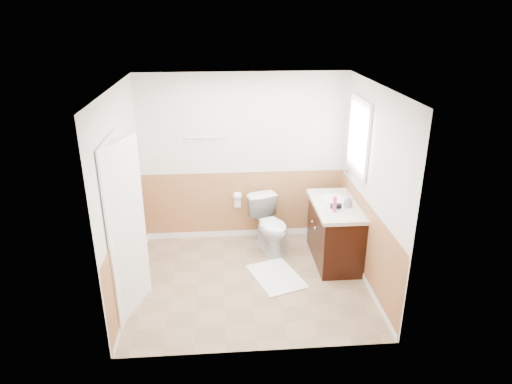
{
  "coord_description": "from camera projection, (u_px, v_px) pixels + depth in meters",
  "views": [
    {
      "loc": [
        -0.33,
        -5.05,
        3.31
      ],
      "look_at": [
        0.1,
        0.25,
        1.15
      ],
      "focal_mm": 31.98,
      "sensor_mm": 36.0,
      "label": 1
    }
  ],
  "objects": [
    {
      "name": "door",
      "position": [
        126.0,
        231.0,
        5.03
      ],
      "size": [
        0.29,
        0.78,
        2.04
      ],
      "primitive_type": "cube",
      "rotation": [
        0.0,
        0.0,
        -0.31
      ],
      "color": "white",
      "rests_on": "wall_left"
    },
    {
      "name": "wall_right",
      "position": [
        372.0,
        189.0,
        5.57
      ],
      "size": [
        0.0,
        3.0,
        3.0
      ],
      "primitive_type": "plane",
      "rotation": [
        1.57,
        0.0,
        -1.57
      ],
      "color": "silver",
      "rests_on": "floor"
    },
    {
      "name": "vanity_cabinet",
      "position": [
        335.0,
        234.0,
        6.31
      ],
      "size": [
        0.55,
        1.1,
        0.8
      ],
      "primitive_type": "cube",
      "color": "black",
      "rests_on": "floor"
    },
    {
      "name": "vanity_knob_right",
      "position": [
        312.0,
        222.0,
        6.32
      ],
      "size": [
        0.03,
        0.03,
        0.03
      ],
      "primitive_type": "sphere",
      "color": "#B8B8BF",
      "rests_on": "vanity_cabinet"
    },
    {
      "name": "tp_sheet",
      "position": [
        238.0,
        203.0,
        6.84
      ],
      "size": [
        0.1,
        0.01,
        0.16
      ],
      "primitive_type": "cube",
      "color": "white",
      "rests_on": "tp_roll"
    },
    {
      "name": "hair_dryer_body",
      "position": [
        336.0,
        206.0,
        5.99
      ],
      "size": [
        0.14,
        0.07,
        0.07
      ],
      "primitive_type": "cylinder",
      "rotation": [
        0.0,
        1.57,
        0.0
      ],
      "color": "black",
      "rests_on": "countertop"
    },
    {
      "name": "window_frame",
      "position": [
        359.0,
        136.0,
        5.93
      ],
      "size": [
        0.04,
        0.8,
        1.0
      ],
      "primitive_type": "cube",
      "color": "white",
      "rests_on": "wall_right"
    },
    {
      "name": "towel_bar",
      "position": [
        205.0,
        138.0,
        6.44
      ],
      "size": [
        0.62,
        0.02,
        0.02
      ],
      "primitive_type": "cylinder",
      "rotation": [
        0.0,
        1.57,
        0.0
      ],
      "color": "silver",
      "rests_on": "wall_back"
    },
    {
      "name": "lotion_bottle",
      "position": [
        335.0,
        204.0,
        5.86
      ],
      "size": [
        0.05,
        0.05,
        0.22
      ],
      "primitive_type": "cylinder",
      "color": "#E83C77",
      "rests_on": "countertop"
    },
    {
      "name": "toilet",
      "position": [
        270.0,
        225.0,
        6.59
      ],
      "size": [
        0.66,
        0.86,
        0.78
      ],
      "primitive_type": "imported",
      "rotation": [
        0.0,
        0.0,
        0.33
      ],
      "color": "white",
      "rests_on": "floor"
    },
    {
      "name": "wainscot_left",
      "position": [
        130.0,
        252.0,
        5.63
      ],
      "size": [
        0.0,
        2.6,
        2.6
      ],
      "primitive_type": "plane",
      "rotation": [
        1.57,
        0.0,
        1.57
      ],
      "color": "#AB7444",
      "rests_on": "floor"
    },
    {
      "name": "bath_mat",
      "position": [
        276.0,
        277.0,
        6.02
      ],
      "size": [
        0.78,
        0.94,
        0.02
      ],
      "primitive_type": "cube",
      "rotation": [
        0.0,
        0.0,
        0.33
      ],
      "color": "white",
      "rests_on": "floor"
    },
    {
      "name": "door_frame",
      "position": [
        119.0,
        230.0,
        5.02
      ],
      "size": [
        0.02,
        0.92,
        2.1
      ],
      "primitive_type": "cube",
      "color": "white",
      "rests_on": "wall_left"
    },
    {
      "name": "wainscot_front",
      "position": [
        258.0,
        310.0,
        4.56
      ],
      "size": [
        3.0,
        0.0,
        3.0
      ],
      "primitive_type": "plane",
      "rotation": [
        -1.57,
        0.0,
        0.0
      ],
      "color": "#AB7444",
      "rests_on": "floor"
    },
    {
      "name": "ceiling",
      "position": [
        249.0,
        87.0,
        4.99
      ],
      "size": [
        3.0,
        3.0,
        0.0
      ],
      "primitive_type": "plane",
      "rotation": [
        3.14,
        0.0,
        0.0
      ],
      "color": "white",
      "rests_on": "floor"
    },
    {
      "name": "tp_roll",
      "position": [
        237.0,
        196.0,
        6.8
      ],
      "size": [
        0.1,
        0.11,
        0.11
      ],
      "primitive_type": "cylinder",
      "rotation": [
        0.0,
        1.57,
        0.0
      ],
      "color": "white",
      "rests_on": "tp_holder_bar"
    },
    {
      "name": "vanity_knob_left",
      "position": [
        315.0,
        228.0,
        6.14
      ],
      "size": [
        0.03,
        0.03,
        0.03
      ],
      "primitive_type": "sphere",
      "color": "white",
      "rests_on": "vanity_cabinet"
    },
    {
      "name": "countertop",
      "position": [
        336.0,
        206.0,
        6.15
      ],
      "size": [
        0.6,
        1.15,
        0.05
      ],
      "primitive_type": "cube",
      "color": "beige",
      "rests_on": "vanity_cabinet"
    },
    {
      "name": "soap_dispenser",
      "position": [
        348.0,
        201.0,
        6.01
      ],
      "size": [
        0.1,
        0.1,
        0.17
      ],
      "primitive_type": "imported",
      "rotation": [
        0.0,
        0.0,
        0.4
      ],
      "color": "gray",
      "rests_on": "countertop"
    },
    {
      "name": "faucet",
      "position": [
        347.0,
        195.0,
        6.26
      ],
      "size": [
        0.02,
        0.02,
        0.14
      ],
      "primitive_type": "cylinder",
      "color": "silver",
      "rests_on": "countertop"
    },
    {
      "name": "wall_front",
      "position": [
        259.0,
        245.0,
        4.26
      ],
      "size": [
        3.0,
        0.0,
        3.0
      ],
      "primitive_type": "plane",
      "rotation": [
        -1.57,
        0.0,
        0.0
      ],
      "color": "silver",
      "rests_on": "floor"
    },
    {
      "name": "window_glass",
      "position": [
        360.0,
        136.0,
        5.93
      ],
      "size": [
        0.01,
        0.7,
        0.9
      ],
      "primitive_type": "cube",
      "color": "white",
      "rests_on": "wall_right"
    },
    {
      "name": "wainscot_right",
      "position": [
        365.0,
        243.0,
        5.86
      ],
      "size": [
        0.0,
        2.6,
        2.6
      ],
      "primitive_type": "plane",
      "rotation": [
        1.57,
        0.0,
        -1.57
      ],
      "color": "#AB7444",
      "rests_on": "floor"
    },
    {
      "name": "wainscot_back",
      "position": [
        244.0,
        206.0,
        6.93
      ],
      "size": [
        3.0,
        0.0,
        3.0
      ],
      "primitive_type": "plane",
      "rotation": [
        1.57,
        0.0,
        0.0
      ],
      "color": "#AB7444",
      "rests_on": "floor"
    },
    {
      "name": "door_knob",
      "position": [
        137.0,
        223.0,
        5.37
      ],
      "size": [
        0.06,
        0.06,
        0.06
      ],
      "primitive_type": "sphere",
      "color": "silver",
      "rests_on": "door"
    },
    {
      "name": "hair_dryer_handle",
      "position": [
        333.0,
        206.0,
        6.05
      ],
      "size": [
        0.03,
        0.03,
        0.07
      ],
      "primitive_type": "cylinder",
      "color": "black",
      "rests_on": "countertop"
    },
    {
      "name": "tp_holder_bar",
      "position": [
        237.0,
        196.0,
        6.8
      ],
      "size": [
        0.14,
        0.02,
        0.02
      ],
      "primitive_type": "cylinder",
      "rotation": [
        0.0,
        1.57,
        0.0
      ],
      "color": "silver",
      "rests_on": "wall_back"
    },
    {
      "name": "wall_left",
      "position": [
        122.0,
        196.0,
        5.35
      ],
      "size": [
        0.0,
        3.0,
        3.0
      ],
      "primitive_type": "plane",
      "rotation": [
        1.57,
        0.0,
        1.57
      ],
      "color": "silver",
      "rests_on": "floor"
    },
    {
      "name": "floor",
      "position": [
        250.0,
        281.0,
        5.93
      ],
      "size": [
        3.0,
        3.0,
        0.0
      ],
      "primitive_type": "plane",
      "color": "#8C7051",
      "rests_on": "ground"
    },
    {
      "name": "wall_back",
      "position": [
        243.0,
        159.0,
        6.66
      ],
      "size": [
        3.0,
        0.0,
        3.0
      ],
      "primitive_type": "plane",
      "rotation": [
        1.57,
        0.0,
        0.0
      ],
      "color": "silver",
      "rests_on": "floor"
    },
    {
      "name": "sink_basin",
      "position": [
        334.0,
        199.0,
        6.27
      ],
      "size": [
        0.36,
        0.36,
        0.02
      ],
      "primitive_type": "cylinder",
      "color": "white",
      "rests_on": "countertop"
    },
    {
      "name": "mirror_panel",
      "position": [
        348.0,
        141.0,
        6.48
      ],
      "size": [
        0.02,
        0.35,
        0.9
      ],
      "primitive_type": "cube",
      "color": "silver",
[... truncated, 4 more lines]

